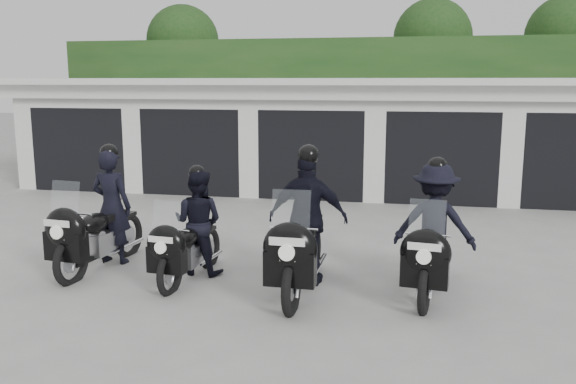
% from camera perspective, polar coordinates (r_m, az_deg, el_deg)
% --- Properties ---
extents(ground, '(80.00, 80.00, 0.00)m').
position_cam_1_polar(ground, '(9.85, -3.20, -6.80)').
color(ground, '#9A9A95').
rests_on(ground, ground).
extents(garage_block, '(16.40, 6.80, 2.96)m').
position_cam_1_polar(garage_block, '(17.38, 3.54, 5.49)').
color(garage_block, silver).
rests_on(garage_block, ground).
extents(background_vegetation, '(20.00, 3.90, 5.80)m').
position_cam_1_polar(background_vegetation, '(22.11, 6.35, 10.00)').
color(background_vegetation, '#173814').
rests_on(background_vegetation, ground).
extents(police_bike_a, '(0.83, 2.28, 1.99)m').
position_cam_1_polar(police_bike_a, '(9.93, -17.14, -2.42)').
color(police_bike_a, black).
rests_on(police_bike_a, ground).
extents(police_bike_b, '(0.83, 1.98, 1.72)m').
position_cam_1_polar(police_bike_b, '(9.19, -8.86, -3.48)').
color(police_bike_b, black).
rests_on(police_bike_b, ground).
extents(police_bike_c, '(1.15, 2.40, 2.09)m').
position_cam_1_polar(police_bike_c, '(8.53, 1.64, -3.34)').
color(police_bike_c, black).
rests_on(police_bike_c, ground).
extents(police_bike_d, '(1.22, 2.21, 1.93)m').
position_cam_1_polar(police_bike_d, '(8.73, 13.43, -3.76)').
color(police_bike_d, black).
rests_on(police_bike_d, ground).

